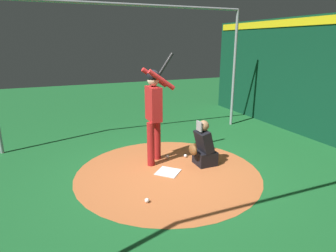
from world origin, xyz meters
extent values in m
plane|color=#195B28|center=(0.00, 0.00, 0.00)|extent=(25.92, 25.92, 0.00)
cylinder|color=#B76033|center=(0.00, 0.00, 0.00)|extent=(3.58, 3.58, 0.01)
cube|color=white|center=(0.00, 0.00, 0.01)|extent=(0.59, 0.59, 0.01)
cylinder|color=maroon|center=(0.19, -0.46, 0.46)|extent=(0.15, 0.15, 0.92)
cylinder|color=maroon|center=(-0.05, -0.73, 0.46)|extent=(0.15, 0.15, 0.92)
cube|color=#B21E1E|center=(0.07, -0.60, 1.26)|extent=(0.22, 0.44, 0.69)
cylinder|color=#B21E1E|center=(-0.03, -0.40, 1.76)|extent=(0.55, 0.09, 0.42)
cylinder|color=#B21E1E|center=(-0.03, -0.79, 1.76)|extent=(0.55, 0.09, 0.42)
sphere|color=beige|center=(0.07, -0.60, 1.74)|extent=(0.24, 0.24, 0.24)
sphere|color=black|center=(0.07, -0.60, 1.81)|extent=(0.27, 0.27, 0.27)
cylinder|color=black|center=(-0.15, -0.73, 1.89)|extent=(0.54, 0.06, 0.73)
cube|color=black|center=(-0.87, -0.08, 0.15)|extent=(0.40, 0.40, 0.29)
cube|color=black|center=(-0.83, -0.08, 0.51)|extent=(0.31, 0.40, 0.48)
sphere|color=#9E704C|center=(-0.81, -0.08, 0.84)|extent=(0.22, 0.22, 0.22)
cube|color=gray|center=(-0.71, -0.08, 0.84)|extent=(0.03, 0.20, 0.20)
ellipsoid|color=brown|center=(-0.55, -0.02, 0.39)|extent=(0.12, 0.28, 0.22)
cylinder|color=gray|center=(-3.12, -2.43, 1.65)|extent=(0.08, 0.08, 3.31)
cylinder|color=gray|center=(0.00, -2.43, 3.31)|extent=(6.24, 0.07, 0.07)
sphere|color=white|center=(-0.26, -0.66, 0.04)|extent=(0.07, 0.07, 0.07)
sphere|color=white|center=(-0.65, -0.56, 0.04)|extent=(0.07, 0.07, 0.07)
sphere|color=white|center=(0.74, 0.89, 0.04)|extent=(0.07, 0.07, 0.07)
camera|label=1|loc=(2.00, 4.79, 2.47)|focal=31.03mm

